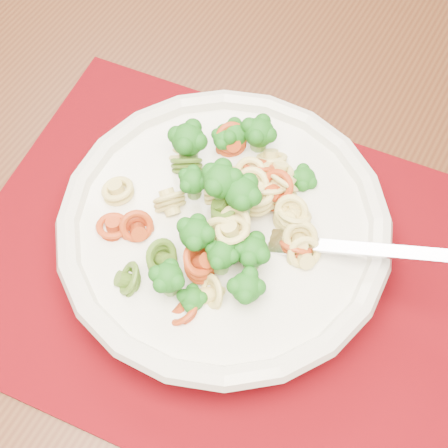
% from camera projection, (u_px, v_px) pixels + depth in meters
% --- Properties ---
extents(dining_table, '(1.44, 1.09, 0.74)m').
position_uv_depth(dining_table, '(282.00, 245.00, 0.68)').
color(dining_table, '#4C2A15').
rests_on(dining_table, ground).
extents(placemat, '(0.47, 0.38, 0.00)m').
position_uv_depth(placemat, '(221.00, 265.00, 0.54)').
color(placemat, '#610407').
rests_on(placemat, dining_table).
extents(pasta_bowl, '(0.28, 0.28, 0.05)m').
position_uv_depth(pasta_bowl, '(224.00, 229.00, 0.52)').
color(pasta_bowl, silver).
rests_on(pasta_bowl, placemat).
extents(pasta_broccoli_heap, '(0.24, 0.24, 0.06)m').
position_uv_depth(pasta_broccoli_heap, '(224.00, 220.00, 0.51)').
color(pasta_broccoli_heap, '#ECD774').
rests_on(pasta_broccoli_heap, pasta_bowl).
extents(fork, '(0.18, 0.03, 0.08)m').
position_uv_depth(fork, '(285.00, 242.00, 0.50)').
color(fork, silver).
rests_on(fork, pasta_bowl).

